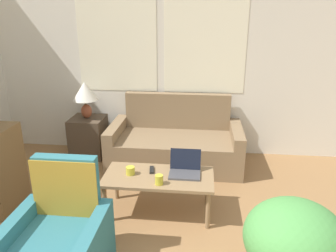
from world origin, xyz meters
TOP-DOWN VIEW (x-y plane):
  - wall_back at (-0.00, 3.48)m, footprint 5.82×0.06m
  - couch at (0.18, 3.03)m, footprint 1.74×0.87m
  - armchair at (-0.52, 0.85)m, footprint 0.70×0.77m
  - side_table at (-1.07, 3.15)m, footprint 0.46×0.46m
  - table_lamp at (-1.07, 3.15)m, footprint 0.34×0.34m
  - coffee_table at (0.11, 1.82)m, footprint 1.10×0.53m
  - laptop at (0.37, 1.90)m, footprint 0.31×0.27m
  - cup_navy at (0.14, 1.65)m, footprint 0.08×0.08m
  - cup_yellow at (-0.17, 1.82)m, footprint 0.09×0.09m
  - tv_remote at (0.03, 1.92)m, footprint 0.07×0.15m
  - potted_plant at (1.17, 0.84)m, footprint 0.68×0.68m

SIDE VIEW (x-z plane):
  - couch at x=0.18m, z-range -0.19..0.71m
  - armchair at x=-0.52m, z-range -0.19..0.72m
  - side_table at x=-1.07m, z-range 0.00..0.56m
  - coffee_table at x=0.11m, z-range 0.16..0.58m
  - tv_remote at x=0.03m, z-range 0.42..0.44m
  - cup_yellow at x=-0.17m, z-range 0.42..0.50m
  - cup_navy at x=0.14m, z-range 0.42..0.51m
  - laptop at x=0.37m, z-range 0.36..0.59m
  - potted_plant at x=1.17m, z-range 0.09..0.87m
  - table_lamp at x=-1.07m, z-range 0.66..1.17m
  - wall_back at x=0.00m, z-range 0.01..2.61m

